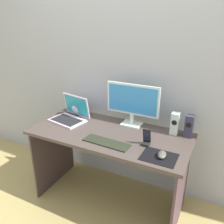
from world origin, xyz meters
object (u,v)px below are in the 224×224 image
speaker_near_monitor (175,124)px  mouse (162,155)px  speaker_right (189,126)px  laptop (70,115)px  monitor (132,103)px  keyboard_external (106,142)px  phone_in_dock (146,140)px  fishbowl (80,107)px

speaker_near_monitor → mouse: (0.01, -0.40, -0.07)m
speaker_right → laptop: 1.08m
monitor → speaker_right: (0.50, -0.00, -0.12)m
keyboard_external → speaker_right: bearing=38.3°
keyboard_external → mouse: bearing=2.6°
keyboard_external → phone_in_dock: phone_in_dock is taller
monitor → keyboard_external: (-0.05, -0.40, -0.21)m
monitor → speaker_near_monitor: monitor is taller
laptop → monitor: bearing=16.3°
mouse → phone_in_dock: bearing=135.9°
keyboard_external → phone_in_dock: (0.29, 0.11, 0.04)m
monitor → speaker_right: size_ratio=2.56×
keyboard_external → monitor: bearing=85.6°
monitor → fishbowl: bearing=-179.7°
fishbowl → mouse: size_ratio=1.68×
speaker_near_monitor → keyboard_external: bearing=-137.7°
monitor → speaker_near_monitor: bearing=-0.7°
speaker_near_monitor → mouse: 0.41m
monitor → laptop: (-0.57, -0.17, -0.17)m
speaker_right → fishbowl: size_ratio=1.14×
keyboard_external → mouse: size_ratio=3.81×
speaker_right → keyboard_external: bearing=-144.2°
fishbowl → mouse: fishbowl is taller
monitor → speaker_right: monitor is taller
speaker_near_monitor → laptop: 0.97m
speaker_near_monitor → fishbowl: speaker_near_monitor is taller
monitor → laptop: 0.61m
speaker_right → speaker_near_monitor: speaker_right is taller
monitor → fishbowl: 0.58m
fishbowl → phone_in_dock: fishbowl is taller
mouse → phone_in_dock: (-0.16, 0.11, 0.03)m
speaker_right → laptop: size_ratio=0.53×
laptop → keyboard_external: bearing=-24.8°
fishbowl → keyboard_external: 0.66m
fishbowl → phone_in_dock: size_ratio=1.22×
speaker_near_monitor → speaker_right: bearing=-0.0°
monitor → speaker_near_monitor: (0.39, -0.00, -0.12)m
fishbowl → keyboard_external: bearing=-37.9°
monitor → phone_in_dock: size_ratio=3.57×
laptop → mouse: 0.99m
phone_in_dock → keyboard_external: bearing=-158.7°
monitor → laptop: bearing=-163.7°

